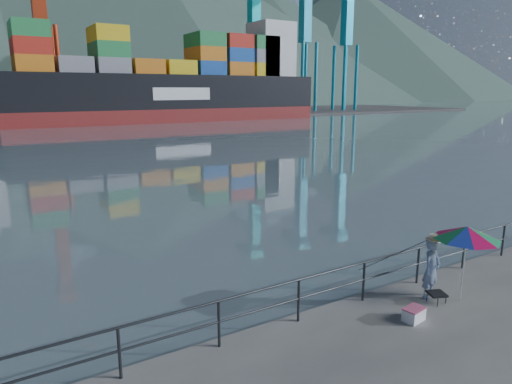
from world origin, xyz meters
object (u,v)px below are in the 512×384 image
at_px(container_ship, 181,85).
at_px(fisherman, 431,269).
at_px(beach_umbrella, 467,233).
at_px(cooler_bag, 414,315).

bearing_deg(container_ship, fisherman, -107.70).
height_order(beach_umbrella, container_ship, container_ship).
xyz_separation_m(fisherman, beach_umbrella, (0.47, -0.55, 1.01)).
relative_size(cooler_bag, container_ship, 0.01).
relative_size(beach_umbrella, container_ship, 0.04).
bearing_deg(container_ship, beach_umbrella, -107.22).
xyz_separation_m(beach_umbrella, container_ship, (21.73, 70.11, 4.12)).
height_order(fisherman, beach_umbrella, beach_umbrella).
bearing_deg(fisherman, cooler_bag, -163.17).
height_order(fisherman, container_ship, container_ship).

